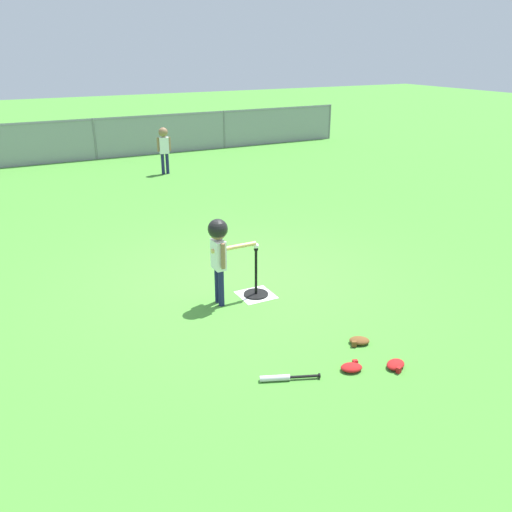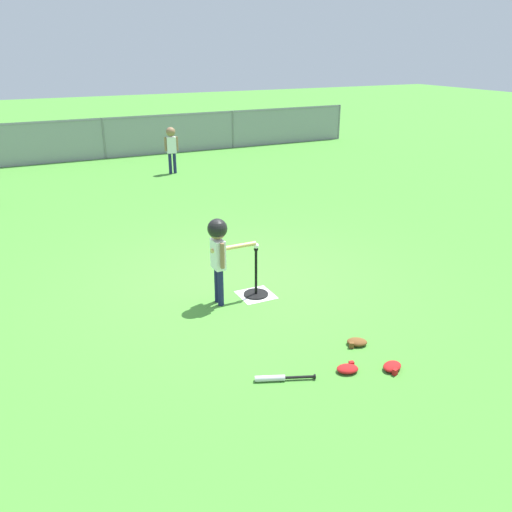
{
  "view_description": "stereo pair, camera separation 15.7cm",
  "coord_description": "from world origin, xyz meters",
  "px_view_note": "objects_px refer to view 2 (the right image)",
  "views": [
    {
      "loc": [
        -2.94,
        -6.12,
        3.05
      ],
      "look_at": [
        -0.05,
        -0.52,
        0.55
      ],
      "focal_mm": 37.42,
      "sensor_mm": 36.0,
      "label": 1
    },
    {
      "loc": [
        -2.8,
        -6.19,
        3.05
      ],
      "look_at": [
        -0.05,
        -0.52,
        0.55
      ],
      "focal_mm": 37.42,
      "sensor_mm": 36.0,
      "label": 2
    }
  ],
  "objects_px": {
    "glove_near_bats": "(348,369)",
    "glove_tossed_aside": "(357,342)",
    "batting_tee": "(256,288)",
    "fielder_near_right": "(171,144)",
    "baseball_on_tee": "(256,246)",
    "spare_bat_silver": "(276,378)",
    "batter_child": "(218,244)",
    "glove_by_plate": "(392,367)"
  },
  "relations": [
    {
      "from": "spare_bat_silver",
      "to": "glove_by_plate",
      "type": "xyz_separation_m",
      "value": [
        1.14,
        -0.34,
        0.01
      ]
    },
    {
      "from": "fielder_near_right",
      "to": "glove_by_plate",
      "type": "bearing_deg",
      "value": -94.38
    },
    {
      "from": "spare_bat_silver",
      "to": "batting_tee",
      "type": "bearing_deg",
      "value": 70.0
    },
    {
      "from": "batting_tee",
      "to": "glove_tossed_aside",
      "type": "bearing_deg",
      "value": -74.55
    },
    {
      "from": "glove_by_plate",
      "to": "batter_child",
      "type": "bearing_deg",
      "value": 114.84
    },
    {
      "from": "glove_near_bats",
      "to": "glove_tossed_aside",
      "type": "height_order",
      "value": "same"
    },
    {
      "from": "fielder_near_right",
      "to": "glove_by_plate",
      "type": "xyz_separation_m",
      "value": [
        -0.73,
        -9.48,
        -0.71
      ]
    },
    {
      "from": "glove_by_plate",
      "to": "glove_tossed_aside",
      "type": "height_order",
      "value": "same"
    },
    {
      "from": "fielder_near_right",
      "to": "glove_tossed_aside",
      "type": "height_order",
      "value": "fielder_near_right"
    },
    {
      "from": "baseball_on_tee",
      "to": "batting_tee",
      "type": "bearing_deg",
      "value": 0.0
    },
    {
      "from": "batting_tee",
      "to": "spare_bat_silver",
      "type": "distance_m",
      "value": 1.93
    },
    {
      "from": "fielder_near_right",
      "to": "glove_by_plate",
      "type": "distance_m",
      "value": 9.53
    },
    {
      "from": "batting_tee",
      "to": "baseball_on_tee",
      "type": "height_order",
      "value": "baseball_on_tee"
    },
    {
      "from": "glove_near_bats",
      "to": "spare_bat_silver",
      "type": "bearing_deg",
      "value": 166.34
    },
    {
      "from": "batter_child",
      "to": "fielder_near_right",
      "type": "distance_m",
      "value": 7.53
    },
    {
      "from": "batter_child",
      "to": "glove_near_bats",
      "type": "relative_size",
      "value": 4.38
    },
    {
      "from": "baseball_on_tee",
      "to": "spare_bat_silver",
      "type": "height_order",
      "value": "baseball_on_tee"
    },
    {
      "from": "batting_tee",
      "to": "spare_bat_silver",
      "type": "xyz_separation_m",
      "value": [
        -0.66,
        -1.81,
        -0.07
      ]
    },
    {
      "from": "baseball_on_tee",
      "to": "batter_child",
      "type": "relative_size",
      "value": 0.07
    },
    {
      "from": "baseball_on_tee",
      "to": "spare_bat_silver",
      "type": "distance_m",
      "value": 2.03
    },
    {
      "from": "batting_tee",
      "to": "glove_tossed_aside",
      "type": "distance_m",
      "value": 1.66
    },
    {
      "from": "fielder_near_right",
      "to": "glove_by_plate",
      "type": "relative_size",
      "value": 4.43
    },
    {
      "from": "baseball_on_tee",
      "to": "batter_child",
      "type": "xyz_separation_m",
      "value": [
        -0.51,
        -0.01,
        0.11
      ]
    },
    {
      "from": "batting_tee",
      "to": "glove_by_plate",
      "type": "distance_m",
      "value": 2.2
    },
    {
      "from": "baseball_on_tee",
      "to": "fielder_near_right",
      "type": "bearing_deg",
      "value": 80.65
    },
    {
      "from": "batting_tee",
      "to": "baseball_on_tee",
      "type": "distance_m",
      "value": 0.59
    },
    {
      "from": "glove_by_plate",
      "to": "glove_tossed_aside",
      "type": "xyz_separation_m",
      "value": [
        -0.04,
        0.55,
        0.0
      ]
    },
    {
      "from": "fielder_near_right",
      "to": "baseball_on_tee",
      "type": "bearing_deg",
      "value": -99.35
    },
    {
      "from": "batter_child",
      "to": "fielder_near_right",
      "type": "height_order",
      "value": "fielder_near_right"
    },
    {
      "from": "baseball_on_tee",
      "to": "glove_by_plate",
      "type": "distance_m",
      "value": 2.3
    },
    {
      "from": "batting_tee",
      "to": "fielder_near_right",
      "type": "xyz_separation_m",
      "value": [
        1.21,
        7.33,
        0.64
      ]
    },
    {
      "from": "baseball_on_tee",
      "to": "glove_near_bats",
      "type": "xyz_separation_m",
      "value": [
        0.06,
        -1.98,
        -0.65
      ]
    },
    {
      "from": "batting_tee",
      "to": "fielder_near_right",
      "type": "bearing_deg",
      "value": 80.65
    },
    {
      "from": "glove_by_plate",
      "to": "glove_near_bats",
      "type": "relative_size",
      "value": 1.02
    },
    {
      "from": "fielder_near_right",
      "to": "glove_near_bats",
      "type": "height_order",
      "value": "fielder_near_right"
    },
    {
      "from": "glove_by_plate",
      "to": "baseball_on_tee",
      "type": "bearing_deg",
      "value": 102.61
    },
    {
      "from": "batting_tee",
      "to": "fielder_near_right",
      "type": "height_order",
      "value": "fielder_near_right"
    },
    {
      "from": "fielder_near_right",
      "to": "glove_tossed_aside",
      "type": "distance_m",
      "value": 8.99
    },
    {
      "from": "baseball_on_tee",
      "to": "glove_tossed_aside",
      "type": "xyz_separation_m",
      "value": [
        0.44,
        -1.6,
        -0.65
      ]
    },
    {
      "from": "fielder_near_right",
      "to": "glove_tossed_aside",
      "type": "relative_size",
      "value": 4.28
    },
    {
      "from": "baseball_on_tee",
      "to": "glove_by_plate",
      "type": "height_order",
      "value": "baseball_on_tee"
    },
    {
      "from": "baseball_on_tee",
      "to": "glove_by_plate",
      "type": "xyz_separation_m",
      "value": [
        0.48,
        -2.15,
        -0.65
      ]
    }
  ]
}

